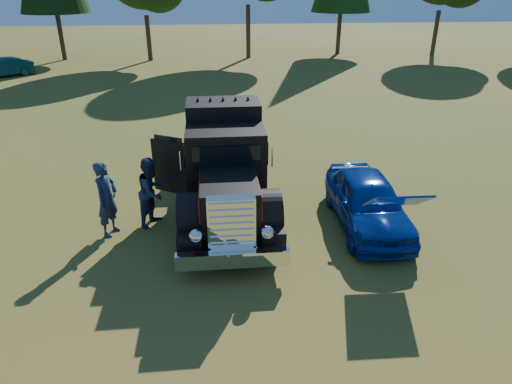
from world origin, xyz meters
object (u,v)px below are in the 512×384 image
Objects in this scene: diamond_t_truck at (226,170)px; hotrod_coupe at (368,201)px; spectator_far at (152,191)px; spectator_near at (107,199)px; distant_teal_car at (4,67)px.

diamond_t_truck is 1.67× the size of hotrod_coupe.
diamond_t_truck is at bearing -48.28° from spectator_far.
diamond_t_truck is 3.75× the size of spectator_far.
diamond_t_truck is 3.57× the size of spectator_near.
spectator_far is at bearing -165.75° from diamond_t_truck.
spectator_near is at bearing -162.70° from diamond_t_truck.
hotrod_coupe is 6.81m from spectator_near.
distant_teal_car is (-14.15, 21.20, -0.68)m from diamond_t_truck.
spectator_far reaches higher than distant_teal_car.
spectator_far reaches higher than hotrod_coupe.
diamond_t_truck reaches higher than distant_teal_car.
distant_teal_car is (-11.07, 22.16, -0.40)m from spectator_near.
hotrod_coupe is at bearing -69.24° from spectator_far.
distant_teal_car is at bearing 56.72° from spectator_far.
hotrod_coupe is at bearing -69.03° from spectator_near.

